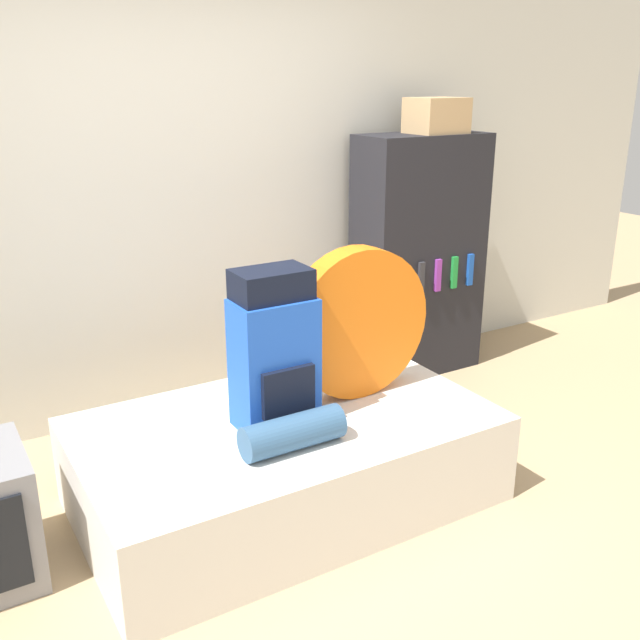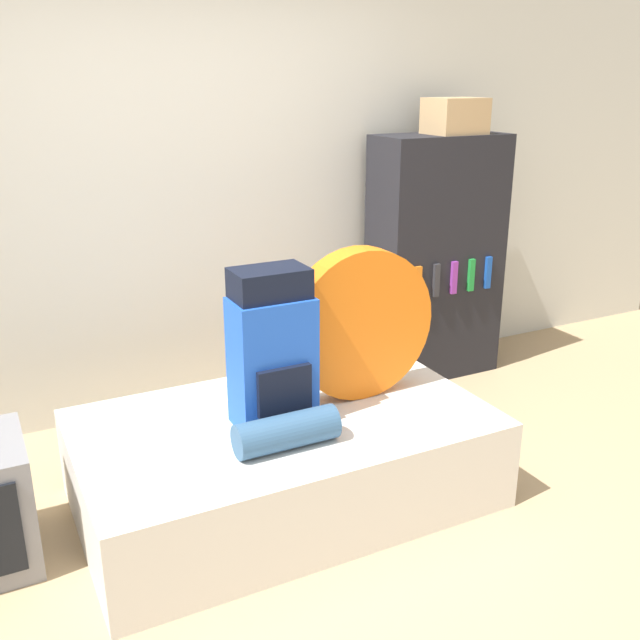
{
  "view_description": "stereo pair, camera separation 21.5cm",
  "coord_description": "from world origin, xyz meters",
  "px_view_note": "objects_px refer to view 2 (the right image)",
  "views": [
    {
      "loc": [
        -1.38,
        -2.2,
        1.94
      ],
      "look_at": [
        0.21,
        0.44,
        0.89
      ],
      "focal_mm": 40.0,
      "sensor_mm": 36.0,
      "label": 1
    },
    {
      "loc": [
        -1.19,
        -2.31,
        1.94
      ],
      "look_at": [
        0.21,
        0.44,
        0.89
      ],
      "focal_mm": 40.0,
      "sensor_mm": 36.0,
      "label": 2
    }
  ],
  "objects_px": {
    "backpack": "(272,351)",
    "sleeping_roll": "(287,431)",
    "cardboard_box": "(455,116)",
    "tent_bag": "(360,323)",
    "bookshelf": "(435,259)"
  },
  "relations": [
    {
      "from": "tent_bag",
      "to": "cardboard_box",
      "type": "relative_size",
      "value": 2.22
    },
    {
      "from": "sleeping_roll",
      "to": "cardboard_box",
      "type": "xyz_separation_m",
      "value": [
        1.72,
        1.22,
        1.2
      ]
    },
    {
      "from": "tent_bag",
      "to": "sleeping_roll",
      "type": "height_order",
      "value": "tent_bag"
    },
    {
      "from": "bookshelf",
      "to": "cardboard_box",
      "type": "relative_size",
      "value": 4.76
    },
    {
      "from": "tent_bag",
      "to": "sleeping_roll",
      "type": "distance_m",
      "value": 0.7
    },
    {
      "from": "backpack",
      "to": "sleeping_roll",
      "type": "distance_m",
      "value": 0.37
    },
    {
      "from": "sleeping_roll",
      "to": "cardboard_box",
      "type": "relative_size",
      "value": 1.35
    },
    {
      "from": "tent_bag",
      "to": "bookshelf",
      "type": "relative_size",
      "value": 0.47
    },
    {
      "from": "backpack",
      "to": "sleeping_roll",
      "type": "xyz_separation_m",
      "value": [
        -0.05,
        -0.24,
        -0.27
      ]
    },
    {
      "from": "bookshelf",
      "to": "backpack",
      "type": "bearing_deg",
      "value": -147.86
    },
    {
      "from": "cardboard_box",
      "to": "tent_bag",
      "type": "bearing_deg",
      "value": -142.82
    },
    {
      "from": "bookshelf",
      "to": "sleeping_roll",
      "type": "bearing_deg",
      "value": -142.81
    },
    {
      "from": "backpack",
      "to": "cardboard_box",
      "type": "relative_size",
      "value": 2.16
    },
    {
      "from": "backpack",
      "to": "tent_bag",
      "type": "bearing_deg",
      "value": 9.8
    },
    {
      "from": "sleeping_roll",
      "to": "backpack",
      "type": "bearing_deg",
      "value": 79.42
    }
  ]
}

